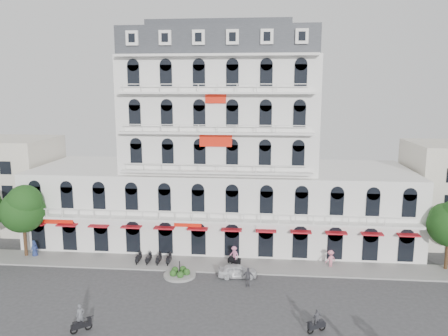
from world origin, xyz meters
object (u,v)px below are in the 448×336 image
Objects in this scene: parked_car at (237,271)px; rider_center at (234,256)px; rider_northeast at (317,321)px; rider_west at (81,319)px.

rider_center reaches higher than parked_car.
rider_northeast is 14.09m from rider_center.
rider_west is 1.17× the size of rider_northeast.
rider_west is 17.48m from rider_center.
rider_center reaches higher than rider_northeast.
rider_center is (-0.51, 2.72, 0.51)m from parked_car.
rider_northeast is at bearing -150.73° from parked_car.
rider_west reaches higher than rider_center.
rider_northeast reaches higher than parked_car.
rider_center is at bearing -89.99° from rider_northeast.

